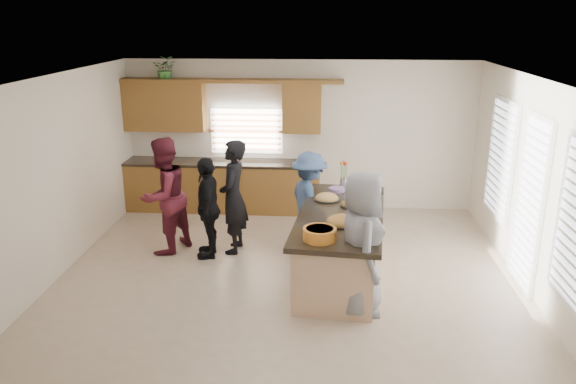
# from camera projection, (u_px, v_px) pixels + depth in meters

# --- Properties ---
(floor) EXTENTS (6.50, 6.50, 0.00)m
(floor) POSITION_uv_depth(u_px,v_px,m) (288.00, 273.00, 8.12)
(floor) COLOR beige
(floor) RESTS_ON ground
(room_shell) EXTENTS (6.52, 6.02, 2.81)m
(room_shell) POSITION_uv_depth(u_px,v_px,m) (288.00, 145.00, 7.55)
(room_shell) COLOR silver
(room_shell) RESTS_ON ground
(back_cabinetry) EXTENTS (4.08, 0.66, 2.46)m
(back_cabinetry) POSITION_uv_depth(u_px,v_px,m) (221.00, 163.00, 10.55)
(back_cabinetry) COLOR olive
(back_cabinetry) RESTS_ON ground
(right_wall_glazing) EXTENTS (0.06, 4.00, 2.25)m
(right_wall_glazing) POSITION_uv_depth(u_px,v_px,m) (532.00, 192.00, 7.38)
(right_wall_glazing) COLOR white
(right_wall_glazing) RESTS_ON ground
(island) EXTENTS (1.41, 2.80, 0.95)m
(island) POSITION_uv_depth(u_px,v_px,m) (340.00, 246.00, 7.92)
(island) COLOR tan
(island) RESTS_ON ground
(platter_front) EXTENTS (0.45, 0.45, 0.18)m
(platter_front) POSITION_uv_depth(u_px,v_px,m) (342.00, 222.00, 7.35)
(platter_front) COLOR black
(platter_front) RESTS_ON island
(platter_mid) EXTENTS (0.38, 0.38, 0.15)m
(platter_mid) POSITION_uv_depth(u_px,v_px,m) (354.00, 205.00, 8.01)
(platter_mid) COLOR black
(platter_mid) RESTS_ON island
(platter_back) EXTENTS (0.39, 0.39, 0.16)m
(platter_back) POSITION_uv_depth(u_px,v_px,m) (327.00, 198.00, 8.29)
(platter_back) COLOR black
(platter_back) RESTS_ON island
(salad_bowl) EXTENTS (0.41, 0.41, 0.15)m
(salad_bowl) POSITION_uv_depth(u_px,v_px,m) (320.00, 233.00, 6.82)
(salad_bowl) COLOR orange
(salad_bowl) RESTS_ON island
(clear_cup) EXTENTS (0.09, 0.09, 0.09)m
(clear_cup) POSITION_uv_depth(u_px,v_px,m) (369.00, 234.00, 6.89)
(clear_cup) COLOR white
(clear_cup) RESTS_ON island
(plate_stack) EXTENTS (0.25, 0.25, 0.05)m
(plate_stack) POSITION_uv_depth(u_px,v_px,m) (337.00, 190.00, 8.71)
(plate_stack) COLOR #AA80BB
(plate_stack) RESTS_ON island
(flower_vase) EXTENTS (0.14, 0.14, 0.43)m
(flower_vase) POSITION_uv_depth(u_px,v_px,m) (344.00, 173.00, 8.85)
(flower_vase) COLOR silver
(flower_vase) RESTS_ON island
(potted_plant) EXTENTS (0.42, 0.37, 0.46)m
(potted_plant) POSITION_uv_depth(u_px,v_px,m) (165.00, 69.00, 10.17)
(potted_plant) COLOR #3A7930
(potted_plant) RESTS_ON back_cabinetry
(woman_left_back) EXTENTS (0.44, 0.66, 1.78)m
(woman_left_back) POSITION_uv_depth(u_px,v_px,m) (233.00, 197.00, 8.64)
(woman_left_back) COLOR black
(woman_left_back) RESTS_ON ground
(woman_left_mid) EXTENTS (1.01, 1.10, 1.82)m
(woman_left_mid) POSITION_uv_depth(u_px,v_px,m) (164.00, 196.00, 8.62)
(woman_left_mid) COLOR maroon
(woman_left_mid) RESTS_ON ground
(woman_left_front) EXTENTS (0.48, 0.96, 1.57)m
(woman_left_front) POSITION_uv_depth(u_px,v_px,m) (208.00, 207.00, 8.49)
(woman_left_front) COLOR black
(woman_left_front) RESTS_ON ground
(woman_right_back) EXTENTS (0.96, 1.17, 1.57)m
(woman_right_back) POSITION_uv_depth(u_px,v_px,m) (309.00, 201.00, 8.77)
(woman_right_back) COLOR #3B5582
(woman_right_back) RESTS_ON ground
(woman_right_front) EXTENTS (0.69, 0.95, 1.81)m
(woman_right_front) POSITION_uv_depth(u_px,v_px,m) (361.00, 244.00, 6.83)
(woman_right_front) COLOR gray
(woman_right_front) RESTS_ON ground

